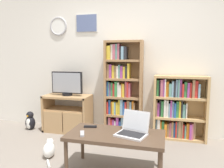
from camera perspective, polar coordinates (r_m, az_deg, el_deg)
The scene contains 11 objects.
wall_back at distance 3.85m, azimuth 3.56°, elevation 6.63°, with size 5.89×0.09×2.60m.
tv_stand at distance 4.04m, azimuth -11.57°, elevation -7.49°, with size 0.82×0.43×0.65m.
television at distance 3.94m, azimuth -11.67°, elevation 0.08°, with size 0.57×0.18×0.42m.
bookshelf_tall at distance 3.76m, azimuth 2.60°, elevation -1.67°, with size 0.64×0.24×1.61m.
bookshelf_short at distance 3.72m, azimuth 16.65°, elevation -6.01°, with size 0.83×0.26×1.04m.
coffee_table at distance 2.58m, azimuth 0.96°, elevation -13.84°, with size 1.11×0.56×0.47m.
laptop at distance 2.53m, azimuth 5.52°, elevation -11.60°, with size 0.39×0.36×0.26m.
remote_near_laptop at distance 2.56m, azimuth -7.79°, elevation -12.73°, with size 0.10×0.16×0.02m.
remote_far_from_laptop at distance 2.78m, azimuth -5.68°, elevation -11.00°, with size 0.17×0.08×0.02m.
cat at distance 3.19m, azimuth -16.08°, elevation -16.04°, with size 0.27×0.40×0.25m.
penguin_figurine at distance 4.36m, azimuth -20.62°, elevation -9.11°, with size 0.18×0.16×0.34m.
Camera 1 is at (0.73, -2.01, 1.37)m, focal length 35.00 mm.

